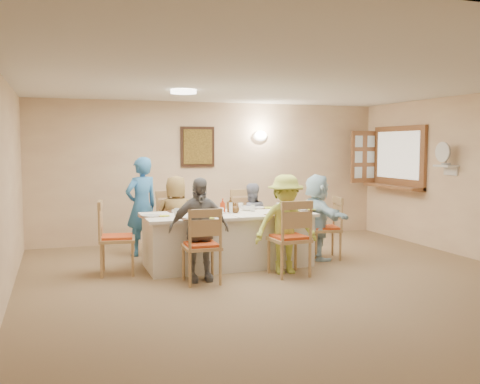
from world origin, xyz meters
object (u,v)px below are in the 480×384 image
object	(u,v)px
dining_table	(228,240)
chair_back_left	(175,224)
diner_front_right	(286,224)
diner_right_end	(317,217)
desk_fan	(445,156)
condiment_ketchup	(223,206)
chair_front_right	(289,237)
diner_back_right	(251,219)
diner_back_left	(176,217)
chair_front_left	(201,245)
diner_front_left	(199,229)
chair_right_end	(325,228)
chair_left_end	(117,237)
serving_hatch	(399,158)
caregiver	(142,206)
chair_back_right	(248,221)

from	to	relation	value
dining_table	chair_back_left	size ratio (longest dim) A/B	2.33
diner_front_right	diner_right_end	xyz separation A→B (m)	(0.82, 0.68, -0.02)
diner_front_right	diner_right_end	distance (m)	1.07
desk_fan	condiment_ketchup	world-z (taller)	desk_fan
dining_table	chair_front_right	distance (m)	1.01
dining_table	diner_back_right	xyz separation A→B (m)	(0.60, 0.68, 0.18)
diner_back_left	diner_front_right	bearing A→B (deg)	142.91
chair_front_left	diner_front_left	bearing A→B (deg)	-88.84
diner_right_end	chair_front_right	bearing A→B (deg)	130.46
dining_table	diner_front_right	bearing A→B (deg)	-48.58
desk_fan	chair_right_end	xyz separation A→B (m)	(-1.97, 0.26, -1.08)
diner_back_right	chair_front_right	bearing A→B (deg)	93.76
chair_left_end	serving_hatch	bearing A→B (deg)	-70.49
chair_right_end	diner_right_end	bearing A→B (deg)	-79.33
diner_front_right	caregiver	distance (m)	2.47
chair_back_left	chair_back_right	xyz separation A→B (m)	(1.20, 0.00, -0.01)
chair_back_left	chair_front_left	xyz separation A→B (m)	(0.00, -1.60, -0.03)
dining_table	chair_front_right	bearing A→B (deg)	-53.13
diner_back_right	diner_front_right	bearing A→B (deg)	93.76
chair_front_left	condiment_ketchup	distance (m)	1.04
chair_front_left	chair_right_end	xyz separation A→B (m)	(2.15, 0.80, -0.01)
serving_hatch	chair_left_end	xyz separation A→B (m)	(-5.18, -1.09, -1.00)
diner_right_end	caregiver	size ratio (longest dim) A/B	0.84
chair_front_right	chair_left_end	distance (m)	2.29
diner_right_end	condiment_ketchup	bearing A→B (deg)	85.96
diner_right_end	diner_back_right	bearing A→B (deg)	46.50
chair_back_right	condiment_ketchup	bearing A→B (deg)	-133.56
chair_right_end	caregiver	size ratio (longest dim) A/B	0.61
desk_fan	chair_right_end	world-z (taller)	desk_fan
serving_hatch	chair_right_end	size ratio (longest dim) A/B	1.58
diner_front_left	desk_fan	bearing A→B (deg)	7.92
diner_right_end	diner_front_right	bearing A→B (deg)	125.83
desk_fan	diner_right_end	size ratio (longest dim) A/B	0.23
serving_hatch	diner_back_right	bearing A→B (deg)	-172.28
chair_front_left	diner_back_left	world-z (taller)	diner_back_left
chair_back_right	condiment_ketchup	xyz separation A→B (m)	(-0.67, -0.79, 0.36)
chair_back_right	diner_back_left	size ratio (longest dim) A/B	0.80
chair_back_left	diner_back_right	xyz separation A→B (m)	(1.20, -0.12, 0.05)
serving_hatch	caregiver	xyz separation A→B (m)	(-4.68, 0.06, -0.73)
diner_back_right	dining_table	bearing A→B (deg)	52.34
chair_left_end	diner_right_end	world-z (taller)	diner_right_end
condiment_ketchup	dining_table	bearing A→B (deg)	-4.13
chair_left_end	condiment_ketchup	distance (m)	1.52
dining_table	desk_fan	bearing A→B (deg)	-4.22
desk_fan	diner_back_right	size ratio (longest dim) A/B	0.27
diner_front_right	chair_left_end	bearing A→B (deg)	166.36
chair_front_right	diner_back_left	size ratio (longest dim) A/B	0.80
diner_front_left	diner_right_end	xyz separation A→B (m)	(2.02, 0.68, -0.01)
diner_back_left	chair_back_left	bearing A→B (deg)	-78.51
chair_back_right	chair_left_end	world-z (taller)	chair_back_right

